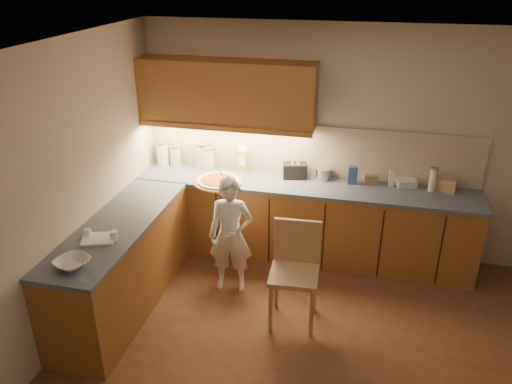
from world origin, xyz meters
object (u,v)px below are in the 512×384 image
Objects in this scene: child at (231,235)px; wooden_chair at (295,265)px; pizza_on_board at (218,181)px; toaster at (295,171)px; oil_jug at (242,160)px.

wooden_chair is at bearing -32.09° from child.
child reaches higher than pizza_on_board.
pizza_on_board is at bearing 109.30° from child.
child is at bearing 153.07° from wooden_chair.
toaster is at bearing 53.56° from child.
toaster is at bearing 96.85° from wooden_chair.
oil_jug reaches higher than wooden_chair.
child is at bearing -130.60° from toaster.
oil_jug is at bearing 89.22° from child.
wooden_chair is (1.01, -0.89, -0.37)m from pizza_on_board.
wooden_chair is 1.33m from toaster.
pizza_on_board is at bearing 135.62° from wooden_chair.
wooden_chair is at bearing -56.93° from oil_jug.
child is 4.15× the size of oil_jug.
wooden_chair is 3.40× the size of toaster.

